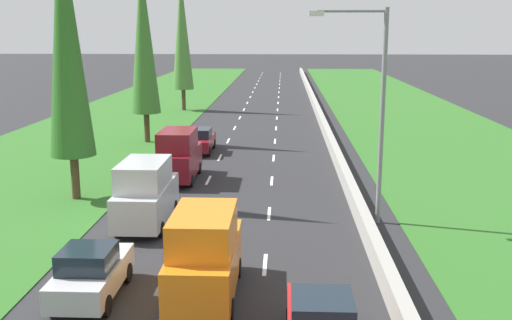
{
  "coord_description": "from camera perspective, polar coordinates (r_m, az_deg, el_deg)",
  "views": [
    {
      "loc": [
        2.34,
        1.17,
        8.1
      ],
      "look_at": [
        0.89,
        32.81,
        1.21
      ],
      "focal_mm": 41.99,
      "sensor_mm": 36.0,
      "label": 1
    }
  ],
  "objects": [
    {
      "name": "poplar_tree_third",
      "position": [
        44.13,
        -10.68,
        11.46
      ],
      "size": [
        2.13,
        2.13,
        13.17
      ],
      "color": "#4C3823",
      "rests_on": "ground"
    },
    {
      "name": "grass_verge_left",
      "position": [
        61.24,
        -11.61,
        4.44
      ],
      "size": [
        14.0,
        140.0,
        0.04
      ],
      "primitive_type": "cube",
      "color": "#2D6623",
      "rests_on": "ground"
    },
    {
      "name": "silver_hatchback_left_lane",
      "position": [
        19.27,
        -15.45,
        -10.33
      ],
      "size": [
        1.74,
        3.9,
        1.72
      ],
      "color": "silver",
      "rests_on": "ground"
    },
    {
      "name": "maroon_van_left_lane",
      "position": [
        32.99,
        -7.39,
        0.45
      ],
      "size": [
        1.96,
        4.9,
        2.82
      ],
      "color": "maroon",
      "rests_on": "ground"
    },
    {
      "name": "silver_van_left_lane",
      "position": [
        25.54,
        -10.47,
        -3.15
      ],
      "size": [
        1.96,
        4.9,
        2.82
      ],
      "color": "silver",
      "rests_on": "ground"
    },
    {
      "name": "orange_van_centre_lane",
      "position": [
        18.53,
        -4.9,
        -8.97
      ],
      "size": [
        1.96,
        4.9,
        2.82
      ],
      "color": "orange",
      "rests_on": "ground"
    },
    {
      "name": "street_light_mast",
      "position": [
        25.24,
        11.2,
        5.52
      ],
      "size": [
        3.2,
        0.28,
        9.0
      ],
      "color": "gray",
      "rests_on": "ground"
    },
    {
      "name": "lane_markings",
      "position": [
        59.43,
        0.34,
        4.44
      ],
      "size": [
        3.64,
        116.0,
        0.01
      ],
      "color": "white",
      "rests_on": "ground"
    },
    {
      "name": "ground_plane",
      "position": [
        59.43,
        0.34,
        4.43
      ],
      "size": [
        300.0,
        300.0,
        0.0
      ],
      "primitive_type": "plane",
      "color": "#28282B",
      "rests_on": "ground"
    },
    {
      "name": "maroon_sedan_left_lane",
      "position": [
        40.64,
        -5.42,
        1.89
      ],
      "size": [
        1.82,
        4.5,
        1.64
      ],
      "color": "maroon",
      "rests_on": "ground"
    },
    {
      "name": "poplar_tree_second",
      "position": [
        29.57,
        -17.66,
        11.41
      ],
      "size": [
        2.14,
        2.14,
        13.79
      ],
      "color": "#4C3823",
      "rests_on": "ground"
    },
    {
      "name": "grass_verge_right",
      "position": [
        60.58,
        14.07,
        4.24
      ],
      "size": [
        14.0,
        140.0,
        0.04
      ],
      "primitive_type": "cube",
      "color": "#2D6623",
      "rests_on": "ground"
    },
    {
      "name": "median_barrier",
      "position": [
        59.42,
        5.86,
        4.78
      ],
      "size": [
        0.44,
        120.0,
        0.85
      ],
      "primitive_type": "cube",
      "color": "#9E9B93",
      "rests_on": "ground"
    },
    {
      "name": "poplar_tree_fourth",
      "position": [
        61.84,
        -7.07,
        11.99
      ],
      "size": [
        2.14,
        2.14,
        13.68
      ],
      "color": "#4C3823",
      "rests_on": "ground"
    }
  ]
}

